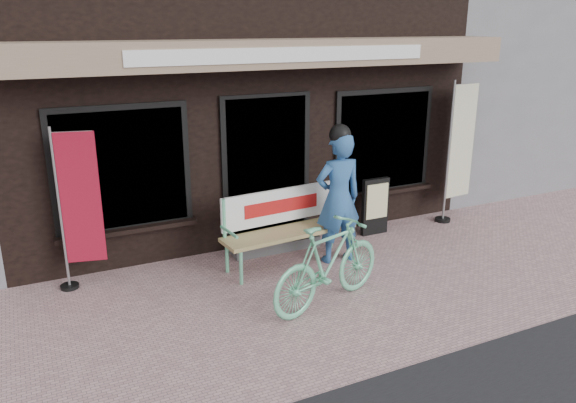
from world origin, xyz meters
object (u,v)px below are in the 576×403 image
bench (286,221)px  person (338,196)px  bicycle (328,264)px  nobori_red (78,207)px  menu_stand (375,206)px  nobori_cream (459,149)px

bench → person: size_ratio=1.00×
bicycle → nobori_red: (-2.46, 1.70, 0.53)m
bicycle → menu_stand: (1.79, 1.68, -0.05)m
nobori_red → nobori_cream: bearing=12.6°
bench → nobori_red: size_ratio=0.94×
person → bicycle: (-0.74, -1.05, -0.42)m
nobori_red → nobori_cream: nobori_cream is taller
bench → menu_stand: bearing=7.5°
bench → person: person is taller
bench → nobori_cream: (3.28, 0.39, 0.59)m
person → nobori_red: bearing=172.9°
nobori_red → menu_stand: size_ratio=2.27×
bicycle → nobori_red: nobori_red is taller
person → bicycle: person is taller
person → nobori_cream: bearing=18.0°
bench → person: (0.66, -0.25, 0.34)m
bicycle → menu_stand: 2.45m
bicycle → nobori_red: bearing=38.5°
bench → menu_stand: bench is taller
person → nobori_cream: (2.62, 0.64, 0.25)m
person → menu_stand: person is taller
bicycle → bench: bearing=-20.7°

